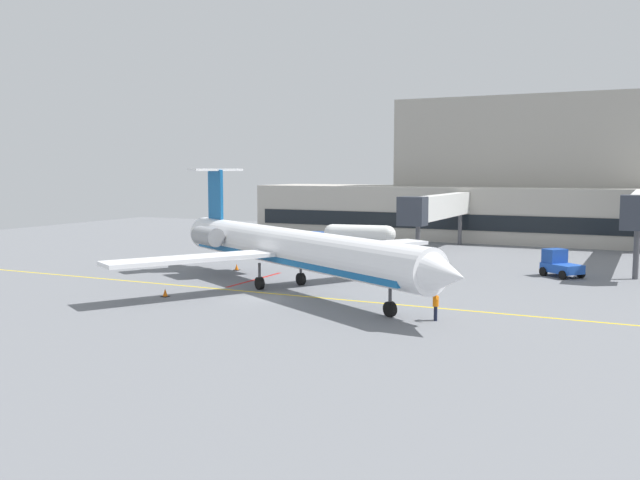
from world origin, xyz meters
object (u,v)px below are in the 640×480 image
at_px(fuel_tank, 359,234).
at_px(marshaller, 436,304).
at_px(regional_jet, 287,248).
at_px(pushback_tractor, 560,264).
at_px(baggage_tug, 313,242).

relative_size(fuel_tank, marshaller, 4.54).
relative_size(regional_jet, fuel_tank, 3.70).
bearing_deg(marshaller, pushback_tractor, 78.26).
height_order(regional_jet, baggage_tug, regional_jet).
xyz_separation_m(regional_jet, baggage_tug, (-9.12, 22.69, -2.11)).
bearing_deg(pushback_tractor, regional_jet, -138.75).
relative_size(regional_jet, pushback_tractor, 8.63).
bearing_deg(regional_jet, marshaller, -24.03).
distance_m(regional_jet, baggage_tug, 24.54).
xyz_separation_m(baggage_tug, pushback_tractor, (25.91, -7.96, 0.09)).
height_order(baggage_tug, pushback_tractor, pushback_tractor).
relative_size(pushback_tractor, fuel_tank, 0.43).
xyz_separation_m(regional_jet, pushback_tractor, (16.79, 14.72, -2.01)).
bearing_deg(pushback_tractor, marshaller, -101.74).
height_order(regional_jet, pushback_tractor, regional_jet).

